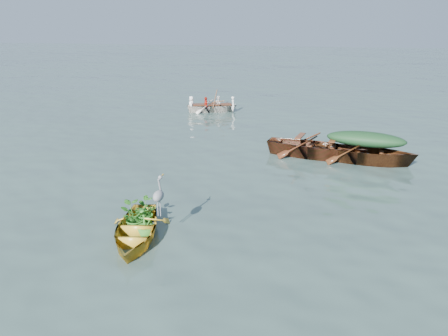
{
  "coord_description": "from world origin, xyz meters",
  "views": [
    {
      "loc": [
        3.15,
        -10.65,
        4.73
      ],
      "look_at": [
        0.5,
        1.35,
        0.5
      ],
      "focal_mm": 35.0,
      "sensor_mm": 36.0,
      "label": 1
    }
  ],
  "objects_px": {
    "rowed_boat": "(212,112)",
    "open_wooden_boat": "(315,157)",
    "yellow_dinghy": "(136,239)",
    "green_tarp_boat": "(363,162)",
    "heron": "(159,202)"
  },
  "relations": [
    {
      "from": "open_wooden_boat",
      "to": "yellow_dinghy",
      "type": "bearing_deg",
      "value": 162.97
    },
    {
      "from": "yellow_dinghy",
      "to": "rowed_boat",
      "type": "distance_m",
      "value": 14.24
    },
    {
      "from": "green_tarp_boat",
      "to": "yellow_dinghy",
      "type": "bearing_deg",
      "value": 150.15
    },
    {
      "from": "open_wooden_boat",
      "to": "rowed_boat",
      "type": "height_order",
      "value": "open_wooden_boat"
    },
    {
      "from": "rowed_boat",
      "to": "open_wooden_boat",
      "type": "bearing_deg",
      "value": -160.09
    },
    {
      "from": "open_wooden_boat",
      "to": "heron",
      "type": "bearing_deg",
      "value": 165.81
    },
    {
      "from": "open_wooden_boat",
      "to": "rowed_boat",
      "type": "xyz_separation_m",
      "value": [
        -5.55,
        7.0,
        0.0
      ]
    },
    {
      "from": "yellow_dinghy",
      "to": "green_tarp_boat",
      "type": "distance_m",
      "value": 8.79
    },
    {
      "from": "rowed_boat",
      "to": "heron",
      "type": "relative_size",
      "value": 4.02
    },
    {
      "from": "green_tarp_boat",
      "to": "heron",
      "type": "relative_size",
      "value": 5.2
    },
    {
      "from": "rowed_boat",
      "to": "yellow_dinghy",
      "type": "bearing_deg",
      "value": 168.46
    },
    {
      "from": "green_tarp_boat",
      "to": "heron",
      "type": "distance_m",
      "value": 8.38
    },
    {
      "from": "rowed_boat",
      "to": "heron",
      "type": "height_order",
      "value": "heron"
    },
    {
      "from": "rowed_boat",
      "to": "heron",
      "type": "bearing_deg",
      "value": 170.65
    },
    {
      "from": "green_tarp_boat",
      "to": "open_wooden_boat",
      "type": "xyz_separation_m",
      "value": [
        -1.64,
        0.25,
        0.0
      ]
    }
  ]
}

